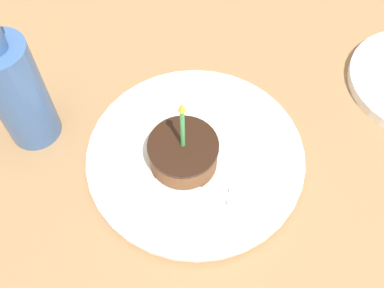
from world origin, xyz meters
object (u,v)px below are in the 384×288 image
cake_slice (180,153)px  fork (205,193)px  bottle (12,90)px  plate (192,156)px

cake_slice → fork: (0.05, 0.03, -0.02)m
bottle → fork: bearing=65.1°
fork → bottle: (-0.11, -0.24, 0.07)m
plate → bottle: (-0.05, -0.22, 0.08)m
cake_slice → fork: 0.06m
cake_slice → bottle: bearing=-107.1°
plate → cake_slice: bearing=-47.8°
bottle → cake_slice: bearing=72.9°
plate → bottle: 0.24m
plate → cake_slice: 0.04m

